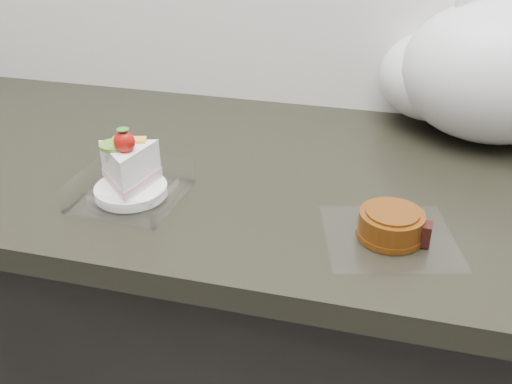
# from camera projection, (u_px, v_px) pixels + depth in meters

# --- Properties ---
(counter) EXTENTS (2.04, 0.64, 0.90)m
(counter) POSITION_uv_depth(u_px,v_px,m) (279.00, 360.00, 1.19)
(counter) COLOR black
(counter) RESTS_ON ground
(cake_tray) EXTENTS (0.16, 0.16, 0.12)m
(cake_tray) POSITION_uv_depth(u_px,v_px,m) (130.00, 179.00, 0.87)
(cake_tray) COLOR white
(cake_tray) RESTS_ON counter
(mooncake_wrap) EXTENTS (0.21, 0.21, 0.04)m
(mooncake_wrap) POSITION_uv_depth(u_px,v_px,m) (392.00, 227.00, 0.78)
(mooncake_wrap) COLOR white
(mooncake_wrap) RESTS_ON counter
(plastic_bag) EXTENTS (0.41, 0.30, 0.32)m
(plastic_bag) POSITION_uv_depth(u_px,v_px,m) (485.00, 72.00, 1.03)
(plastic_bag) COLOR silver
(plastic_bag) RESTS_ON counter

